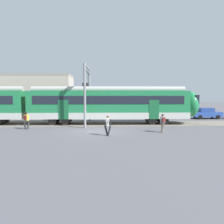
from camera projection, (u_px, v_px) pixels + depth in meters
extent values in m
plane|color=#515156|center=(96.00, 131.00, 20.08)|extent=(160.00, 160.00, 0.00)
cube|color=slate|center=(13.00, 124.00, 25.09)|extent=(80.00, 4.40, 0.01)
cube|color=#B7B7B2|center=(109.00, 115.00, 25.33)|extent=(18.00, 3.06, 0.70)
cube|color=#1E7542|center=(109.00, 101.00, 25.21)|extent=(18.00, 3.00, 2.40)
cube|color=black|center=(109.00, 100.00, 23.69)|extent=(16.56, 0.03, 0.90)
cube|color=#165731|center=(154.00, 110.00, 23.91)|extent=(1.10, 0.04, 2.10)
cube|color=#165731|center=(63.00, 110.00, 23.62)|extent=(1.10, 0.04, 2.10)
cylinder|color=#9C9C97|center=(109.00, 89.00, 25.10)|extent=(17.64, 0.70, 0.70)
cube|color=black|center=(85.00, 85.00, 24.98)|extent=(0.70, 0.12, 0.40)
cylinder|color=black|center=(162.00, 120.00, 25.57)|extent=(0.90, 2.40, 0.90)
cylinder|color=black|center=(150.00, 120.00, 25.53)|extent=(0.90, 2.40, 0.90)
cylinder|color=black|center=(67.00, 120.00, 25.24)|extent=(0.90, 2.40, 0.90)
cylinder|color=black|center=(54.00, 120.00, 25.19)|extent=(0.90, 2.40, 0.90)
ellipsoid|color=#1E7542|center=(190.00, 104.00, 25.52)|extent=(1.80, 2.85, 2.95)
cube|color=black|center=(193.00, 99.00, 25.49)|extent=(0.40, 2.40, 1.00)
cylinder|color=black|center=(2.00, 120.00, 25.02)|extent=(0.90, 2.40, 0.90)
cylinder|color=#28282D|center=(28.00, 125.00, 21.46)|extent=(0.25, 0.38, 0.87)
cylinder|color=#28282D|center=(25.00, 125.00, 21.24)|extent=(0.25, 0.38, 0.87)
cube|color=gold|center=(26.00, 118.00, 21.29)|extent=(0.42, 0.34, 0.56)
cylinder|color=gold|center=(24.00, 118.00, 21.28)|extent=(0.16, 0.26, 0.52)
cylinder|color=gold|center=(29.00, 118.00, 21.31)|extent=(0.16, 0.26, 0.52)
sphere|color=brown|center=(26.00, 114.00, 21.28)|extent=(0.22, 0.22, 0.22)
sphere|color=black|center=(26.00, 113.00, 21.26)|extent=(0.20, 0.20, 0.20)
cube|color=maroon|center=(25.00, 118.00, 21.12)|extent=(0.32, 0.24, 0.40)
cylinder|color=#28282D|center=(106.00, 130.00, 18.03)|extent=(0.38, 0.22, 0.87)
cylinder|color=#28282D|center=(109.00, 131.00, 17.81)|extent=(0.38, 0.22, 0.87)
cube|color=silver|center=(108.00, 122.00, 17.87)|extent=(0.30, 0.40, 0.56)
cylinder|color=silver|center=(108.00, 123.00, 17.64)|extent=(0.26, 0.14, 0.52)
cylinder|color=silver|center=(107.00, 122.00, 18.10)|extent=(0.26, 0.14, 0.52)
sphere|color=tan|center=(107.00, 117.00, 17.84)|extent=(0.22, 0.22, 0.22)
sphere|color=black|center=(108.00, 117.00, 17.83)|extent=(0.20, 0.20, 0.20)
cube|color=black|center=(110.00, 122.00, 17.84)|extent=(0.21, 0.31, 0.40)
cylinder|color=#6B6051|center=(162.00, 127.00, 19.68)|extent=(0.26, 0.38, 0.87)
cylinder|color=#6B6051|center=(162.00, 128.00, 19.36)|extent=(0.26, 0.38, 0.87)
cube|color=gray|center=(163.00, 120.00, 19.46)|extent=(0.42, 0.34, 0.56)
cylinder|color=gray|center=(161.00, 121.00, 19.31)|extent=(0.17, 0.26, 0.52)
cylinder|color=gray|center=(164.00, 120.00, 19.62)|extent=(0.17, 0.26, 0.52)
sphere|color=brown|center=(163.00, 115.00, 19.45)|extent=(0.22, 0.22, 0.22)
sphere|color=black|center=(163.00, 115.00, 19.43)|extent=(0.20, 0.20, 0.20)
cube|color=maroon|center=(164.00, 120.00, 19.29)|extent=(0.32, 0.24, 0.40)
cube|color=#284799|center=(206.00, 114.00, 30.65)|extent=(4.04, 1.73, 0.68)
cube|color=navy|center=(205.00, 110.00, 30.60)|extent=(1.93, 1.48, 0.56)
cube|color=black|center=(212.00, 110.00, 30.65)|extent=(0.15, 1.37, 0.48)
cylinder|color=black|center=(212.00, 116.00, 31.52)|extent=(0.60, 0.21, 0.60)
cylinder|color=black|center=(218.00, 117.00, 29.97)|extent=(0.60, 0.21, 0.60)
cylinder|color=black|center=(195.00, 116.00, 31.39)|extent=(0.60, 0.21, 0.60)
cylinder|color=black|center=(200.00, 117.00, 29.84)|extent=(0.60, 0.21, 0.60)
cylinder|color=gray|center=(85.00, 96.00, 21.90)|extent=(0.24, 0.24, 6.50)
cylinder|color=gray|center=(89.00, 96.00, 28.28)|extent=(0.24, 0.24, 6.50)
cube|color=gray|center=(87.00, 68.00, 24.83)|extent=(0.20, 6.40, 0.16)
cube|color=gray|center=(87.00, 71.00, 24.87)|extent=(0.20, 6.40, 0.16)
cylinder|color=black|center=(87.00, 76.00, 24.91)|extent=(0.03, 0.03, 1.00)
cube|color=#B2A899|center=(25.00, 97.00, 33.37)|extent=(14.14, 5.00, 6.00)
cube|color=gray|center=(24.00, 76.00, 33.12)|extent=(14.14, 5.00, 0.40)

